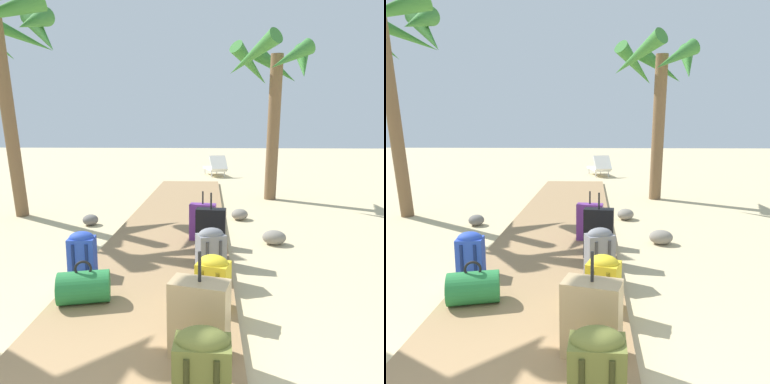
% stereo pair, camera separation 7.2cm
% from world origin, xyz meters
% --- Properties ---
extents(ground_plane, '(60.00, 60.00, 0.00)m').
position_xyz_m(ground_plane, '(0.00, 4.25, 0.00)').
color(ground_plane, '#CCB789').
extents(boardwalk, '(1.77, 10.62, 0.08)m').
position_xyz_m(boardwalk, '(0.00, 5.31, 0.04)').
color(boardwalk, '#9E7A51').
rests_on(boardwalk, ground).
extents(suitcase_tan, '(0.46, 0.32, 0.79)m').
position_xyz_m(suitcase_tan, '(0.56, 1.55, 0.36)').
color(suitcase_tan, tan).
rests_on(suitcase_tan, boardwalk).
extents(suitcase_black, '(0.39, 0.21, 0.85)m').
position_xyz_m(suitcase_black, '(0.64, 3.62, 0.40)').
color(suitcase_black, black).
rests_on(suitcase_black, boardwalk).
extents(backpack_blue, '(0.32, 0.27, 0.50)m').
position_xyz_m(backpack_blue, '(-0.81, 2.98, 0.34)').
color(backpack_blue, '#2847B7').
rests_on(backpack_blue, boardwalk).
extents(backpack_grey, '(0.35, 0.30, 0.56)m').
position_xyz_m(backpack_grey, '(0.64, 3.00, 0.37)').
color(backpack_grey, slate).
rests_on(backpack_grey, boardwalk).
extents(backpack_yellow, '(0.34, 0.30, 0.51)m').
position_xyz_m(backpack_yellow, '(0.66, 2.27, 0.35)').
color(backpack_yellow, gold).
rests_on(backpack_yellow, boardwalk).
extents(suitcase_purple, '(0.40, 0.23, 0.74)m').
position_xyz_m(suitcase_purple, '(0.52, 4.37, 0.35)').
color(suitcase_purple, '#6B2D84').
rests_on(suitcase_purple, boardwalk).
extents(backpack_olive, '(0.34, 0.25, 0.50)m').
position_xyz_m(backpack_olive, '(0.59, 1.07, 0.34)').
color(backpack_olive, olive).
rests_on(backpack_olive, boardwalk).
extents(duffel_bag_green, '(0.53, 0.41, 0.42)m').
position_xyz_m(duffel_bag_green, '(-0.56, 2.31, 0.24)').
color(duffel_bag_green, '#237538').
rests_on(duffel_bag_green, boardwalk).
extents(palm_tree_far_right, '(2.09, 2.32, 3.79)m').
position_xyz_m(palm_tree_far_right, '(2.06, 7.94, 2.87)').
color(palm_tree_far_right, brown).
rests_on(palm_tree_far_right, ground).
extents(lounge_chair, '(0.95, 1.64, 0.79)m').
position_xyz_m(lounge_chair, '(0.82, 12.68, 0.33)').
color(lounge_chair, white).
rests_on(lounge_chair, ground).
extents(rock_right_far, '(0.43, 0.44, 0.21)m').
position_xyz_m(rock_right_far, '(1.20, 5.94, 0.10)').
color(rock_right_far, gray).
rests_on(rock_right_far, ground).
extents(rock_right_near, '(0.38, 0.32, 0.21)m').
position_xyz_m(rock_right_near, '(1.60, 4.44, 0.11)').
color(rock_right_near, gray).
rests_on(rock_right_near, ground).
extents(rock_left_mid, '(0.36, 0.37, 0.20)m').
position_xyz_m(rock_left_mid, '(-1.54, 5.39, 0.10)').
color(rock_left_mid, slate).
rests_on(rock_left_mid, ground).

